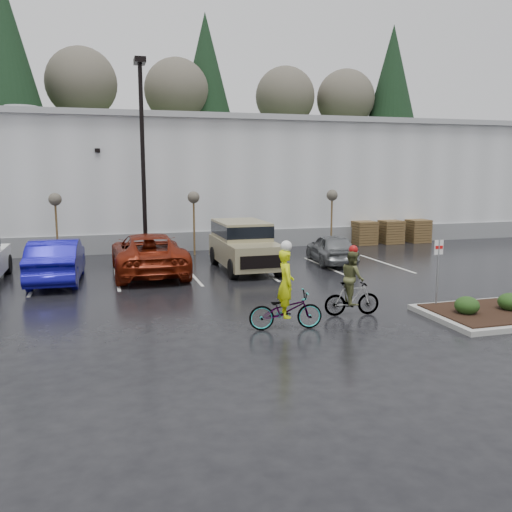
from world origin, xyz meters
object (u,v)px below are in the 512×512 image
object	(u,v)px
car_grey	(331,248)
cyclist_hivis	(286,302)
cyclist_olive	(352,290)
sapling_east	(332,198)
pallet_stack_c	(418,231)
pallet_stack_a	(364,233)
fire_lane_sign	(438,265)
car_red	(148,254)
lamppost	(142,138)
car_blue	(57,260)
sapling_west	(55,203)
suv_tan	(245,246)
pallet_stack_b	(391,232)
sapling_mid	(194,201)

from	to	relation	value
car_grey	cyclist_hivis	size ratio (longest dim) A/B	1.66
cyclist_olive	sapling_east	bearing A→B (deg)	-15.44
pallet_stack_c	car_grey	distance (m)	9.44
pallet_stack_a	fire_lane_sign	size ratio (longest dim) A/B	0.61
pallet_stack_c	fire_lane_sign	size ratio (longest dim) A/B	0.61
fire_lane_sign	car_red	xyz separation A→B (m)	(-7.98, 8.34, -0.55)
lamppost	cyclist_hivis	xyz separation A→B (m)	(2.65, -12.45, -4.94)
fire_lane_sign	car_blue	bearing A→B (deg)	146.17
car_red	cyclist_hivis	bearing A→B (deg)	107.67
car_grey	pallet_stack_c	bearing A→B (deg)	-138.97
sapling_west	cyclist_hivis	bearing A→B (deg)	-63.67
lamppost	car_grey	xyz separation A→B (m)	(8.13, -3.21, -5.00)
lamppost	car_grey	bearing A→B (deg)	-21.58
sapling_east	car_grey	size ratio (longest dim) A/B	0.79
suv_tan	cyclist_olive	xyz separation A→B (m)	(1.13, -8.02, -0.25)
pallet_stack_b	cyclist_hivis	xyz separation A→B (m)	(-11.55, -14.45, 0.07)
sapling_mid	sapling_east	bearing A→B (deg)	0.00
sapling_west	car_grey	world-z (taller)	sapling_west
fire_lane_sign	car_red	size ratio (longest dim) A/B	0.36
pallet_stack_b	pallet_stack_c	size ratio (longest dim) A/B	1.00
lamppost	fire_lane_sign	size ratio (longest dim) A/B	4.19
sapling_east	suv_tan	size ratio (longest dim) A/B	0.63
suv_tan	pallet_stack_b	bearing A→B (deg)	28.70
pallet_stack_b	pallet_stack_c	bearing A→B (deg)	0.00
lamppost	fire_lane_sign	world-z (taller)	lamppost
pallet_stack_b	car_blue	bearing A→B (deg)	-161.24
cyclist_olive	fire_lane_sign	bearing A→B (deg)	-86.63
pallet_stack_c	car_blue	xyz separation A→B (m)	(-19.71, -6.08, 0.16)
cyclist_olive	pallet_stack_a	bearing A→B (deg)	-22.66
suv_tan	sapling_east	bearing A→B (deg)	37.22
sapling_mid	car_red	world-z (taller)	sapling_mid
sapling_east	suv_tan	xyz separation A→B (m)	(-6.13, -4.65, -1.70)
pallet_stack_a	car_red	distance (m)	13.81
car_blue	car_red	world-z (taller)	car_red
sapling_east	pallet_stack_a	bearing A→B (deg)	21.80
car_blue	suv_tan	bearing A→B (deg)	-174.33
lamppost	cyclist_olive	world-z (taller)	lamppost
sapling_west	suv_tan	size ratio (longest dim) A/B	0.63
car_grey	pallet_stack_a	bearing A→B (deg)	-122.48
car_blue	cyclist_hivis	distance (m)	10.51
pallet_stack_b	car_red	distance (m)	15.39
cyclist_olive	sapling_mid	bearing A→B (deg)	17.27
lamppost	car_grey	size ratio (longest dim) A/B	2.29
cyclist_hivis	sapling_mid	bearing A→B (deg)	7.93
fire_lane_sign	car_red	world-z (taller)	fire_lane_sign
pallet_stack_a	suv_tan	distance (m)	10.32
car_red	cyclist_olive	world-z (taller)	cyclist_olive
lamppost	car_grey	distance (m)	10.07
pallet_stack_b	cyclist_olive	distance (m)	16.47
lamppost	suv_tan	distance (m)	7.07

